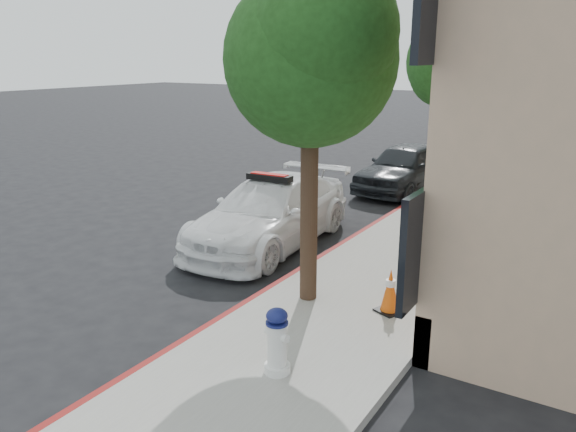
# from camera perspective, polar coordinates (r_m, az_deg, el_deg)

# --- Properties ---
(ground) EXTENTS (120.00, 120.00, 0.00)m
(ground) POSITION_cam_1_polar(r_m,az_deg,el_deg) (13.23, -4.56, -3.06)
(ground) COLOR black
(ground) RESTS_ON ground
(sidewalk) EXTENTS (3.20, 50.00, 0.15)m
(sidewalk) POSITION_cam_1_polar(r_m,az_deg,el_deg) (20.84, 20.48, 3.27)
(sidewalk) COLOR gray
(sidewalk) RESTS_ON ground
(curb_strip) EXTENTS (0.12, 50.00, 0.15)m
(curb_strip) POSITION_cam_1_polar(r_m,az_deg,el_deg) (21.18, 16.41, 3.83)
(curb_strip) COLOR maroon
(curb_strip) RESTS_ON ground
(tree_near) EXTENTS (2.92, 2.82, 5.62)m
(tree_near) POSITION_cam_1_polar(r_m,az_deg,el_deg) (9.22, 2.43, 15.75)
(tree_near) COLOR black
(tree_near) RESTS_ON sidewalk
(tree_mid) EXTENTS (2.77, 2.64, 5.43)m
(tree_mid) POSITION_cam_1_polar(r_m,az_deg,el_deg) (16.65, 16.58, 14.86)
(tree_mid) COLOR black
(tree_mid) RESTS_ON sidewalk
(tree_far) EXTENTS (3.10, 3.00, 5.81)m
(tree_far) POSITION_cam_1_polar(r_m,az_deg,el_deg) (24.45, 21.92, 15.10)
(tree_far) COLOR black
(tree_far) RESTS_ON sidewalk
(police_car) EXTENTS (2.46, 5.45, 1.70)m
(police_car) POSITION_cam_1_polar(r_m,az_deg,el_deg) (13.13, -1.86, 0.39)
(police_car) COLOR white
(police_car) RESTS_ON ground
(parked_car_mid) EXTENTS (2.26, 4.79, 1.58)m
(parked_car_mid) POSITION_cam_1_polar(r_m,az_deg,el_deg) (18.80, 11.82, 4.89)
(parked_car_mid) COLOR #202328
(parked_car_mid) RESTS_ON ground
(parked_car_far) EXTENTS (1.75, 4.25, 1.37)m
(parked_car_far) POSITION_cam_1_polar(r_m,az_deg,el_deg) (28.82, 19.19, 7.92)
(parked_car_far) COLOR black
(parked_car_far) RESTS_ON ground
(fire_hydrant) EXTENTS (0.40, 0.36, 0.94)m
(fire_hydrant) POSITION_cam_1_polar(r_m,az_deg,el_deg) (7.73, -1.12, -12.64)
(fire_hydrant) COLOR white
(fire_hydrant) RESTS_ON sidewalk
(traffic_cone) EXTENTS (0.52, 0.52, 0.76)m
(traffic_cone) POSITION_cam_1_polar(r_m,az_deg,el_deg) (9.61, 10.35, -7.48)
(traffic_cone) COLOR black
(traffic_cone) RESTS_ON sidewalk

